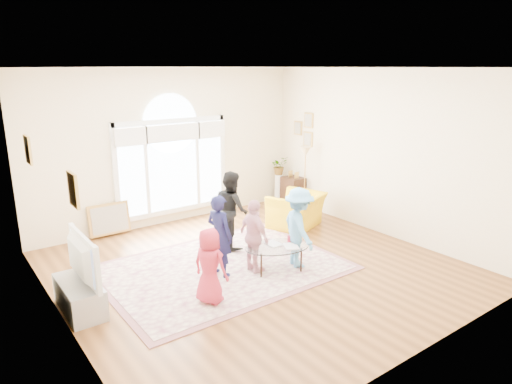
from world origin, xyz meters
TOP-DOWN VIEW (x-y plane):
  - ground at (0.00, 0.00)m, footprint 6.00×6.00m
  - room_shell at (0.01, 2.83)m, footprint 6.00×6.00m
  - area_rug at (-0.47, 0.31)m, footprint 3.60×2.60m
  - rug_border at (-0.47, 0.31)m, footprint 3.80×2.80m
  - tv_console at (-2.75, 0.30)m, footprint 0.45×1.00m
  - television at (-2.74, 0.30)m, footprint 0.18×1.15m
  - coffee_table at (0.21, -0.29)m, footprint 1.22×0.98m
  - armchair at (1.88, 1.15)m, footprint 1.34×1.26m
  - side_cabinet at (2.78, 2.31)m, footprint 0.40×0.50m
  - floor_lamp at (2.70, 1.83)m, footprint 0.30×0.30m
  - plant_pedestal at (2.70, 2.74)m, footprint 0.20×0.20m
  - potted_plant at (2.70, 2.74)m, footprint 0.41×0.36m
  - leaning_picture at (-1.44, 2.90)m, footprint 0.80×0.14m
  - child_red at (-1.21, -0.56)m, footprint 0.53×0.62m
  - child_navy at (-0.64, 0.10)m, footprint 0.43×0.55m
  - child_black at (0.17, 0.99)m, footprint 0.65×0.77m
  - child_pink at (-0.13, -0.11)m, footprint 0.30×0.70m
  - child_blue at (0.59, -0.36)m, footprint 0.73×0.96m

SIDE VIEW (x-z plane):
  - ground at x=0.00m, z-range 0.00..0.00m
  - leaning_picture at x=-1.44m, z-range -0.31..0.31m
  - rug_border at x=-0.47m, z-range 0.00..0.01m
  - area_rug at x=-0.47m, z-range 0.00..0.02m
  - tv_console at x=-2.75m, z-range 0.00..0.42m
  - armchair at x=1.88m, z-range 0.00..0.69m
  - side_cabinet at x=2.78m, z-range 0.00..0.70m
  - plant_pedestal at x=2.70m, z-range 0.00..0.70m
  - coffee_table at x=0.21m, z-range 0.13..0.67m
  - child_red at x=-1.21m, z-range 0.02..1.11m
  - child_pink at x=-0.13m, z-range 0.02..1.21m
  - child_navy at x=-0.64m, z-range 0.02..1.33m
  - child_blue at x=0.59m, z-range 0.02..1.34m
  - child_black at x=0.17m, z-range 0.02..1.43m
  - television at x=-2.74m, z-range 0.42..1.08m
  - potted_plant at x=2.70m, z-range 0.70..1.14m
  - floor_lamp at x=2.70m, z-range 0.53..2.04m
  - room_shell at x=0.01m, z-range -1.43..4.57m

